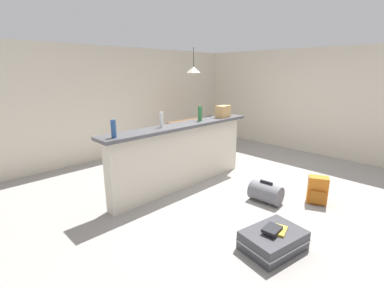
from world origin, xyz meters
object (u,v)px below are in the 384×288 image
object	(u,v)px
pendant_lamp	(194,70)
book_stack	(275,230)
bottle_amber	(229,110)
dining_chair_near_partition	(210,134)
grocery_bag	(223,111)
bottle_white	(161,120)
bottle_green	(200,114)
backpack_orange	(317,190)
duffel_bag_grey	(266,193)
suitcase_flat_charcoal	(273,240)
bottle_blue	(114,129)
dining_table	(194,125)

from	to	relation	value
pendant_lamp	book_stack	xyz separation A→B (m)	(-2.14, -3.45, -1.75)
bottle_amber	dining_chair_near_partition	world-z (taller)	bottle_amber
grocery_bag	bottle_white	bearing A→B (deg)	177.62
bottle_green	dining_chair_near_partition	size ratio (longest dim) A/B	0.28
bottle_green	backpack_orange	size ratio (longest dim) A/B	0.62
bottle_green	book_stack	distance (m)	2.43
bottle_white	duffel_bag_grey	distance (m)	1.98
bottle_white	dining_chair_near_partition	xyz separation A→B (m)	(2.11, 0.86, -0.72)
suitcase_flat_charcoal	grocery_bag	bearing A→B (deg)	53.17
bottle_green	pendant_lamp	world-z (taller)	pendant_lamp
bottle_green	bottle_blue	bearing A→B (deg)	-177.65
dining_chair_near_partition	dining_table	bearing A→B (deg)	87.06
bottle_blue	pendant_lamp	xyz separation A→B (m)	(2.96, 1.48, 0.77)
bottle_white	backpack_orange	xyz separation A→B (m)	(1.45, -1.95, -1.03)
pendant_lamp	duffel_bag_grey	distance (m)	3.52
suitcase_flat_charcoal	backpack_orange	world-z (taller)	backpack_orange
bottle_white	bottle_amber	bearing A→B (deg)	-0.38
grocery_bag	backpack_orange	bearing A→B (deg)	-89.70
grocery_bag	suitcase_flat_charcoal	world-z (taller)	grocery_bag
bottle_blue	dining_chair_near_partition	distance (m)	3.22
grocery_bag	dining_table	xyz separation A→B (m)	(0.70, 1.50, -0.58)
grocery_bag	suitcase_flat_charcoal	size ratio (longest dim) A/B	0.30
bottle_white	dining_table	xyz separation A→B (m)	(2.14, 1.44, -0.59)
bottle_blue	grocery_bag	bearing A→B (deg)	0.92
bottle_amber	grocery_bag	xyz separation A→B (m)	(-0.24, -0.05, 0.01)
bottle_blue	grocery_bag	size ratio (longest dim) A/B	0.92
bottle_blue	backpack_orange	size ratio (longest dim) A/B	0.57
backpack_orange	book_stack	size ratio (longest dim) A/B	1.30
bottle_white	bottle_green	world-z (taller)	bottle_green
book_stack	dining_chair_near_partition	bearing A→B (deg)	53.40
pendant_lamp	suitcase_flat_charcoal	size ratio (longest dim) A/B	0.71
bottle_green	pendant_lamp	bearing A→B (deg)	48.67
book_stack	bottle_amber	bearing A→B (deg)	49.73
book_stack	suitcase_flat_charcoal	bearing A→B (deg)	57.13
duffel_bag_grey	backpack_orange	world-z (taller)	backpack_orange
bottle_blue	pendant_lamp	distance (m)	3.40
bottle_amber	backpack_orange	world-z (taller)	bottle_amber
dining_table	duffel_bag_grey	bearing A→B (deg)	-113.52
bottle_green	book_stack	size ratio (longest dim) A/B	0.80
pendant_lamp	backpack_orange	xyz separation A→B (m)	(-0.63, -3.33, -1.80)
backpack_orange	book_stack	xyz separation A→B (m)	(-1.51, -0.11, 0.05)
dining_table	pendant_lamp	bearing A→B (deg)	-138.92
grocery_bag	backpack_orange	world-z (taller)	grocery_bag
bottle_white	dining_chair_near_partition	size ratio (longest dim) A/B	0.26
bottle_blue	bottle_white	size ratio (longest dim) A/B	0.99
bottle_green	dining_chair_near_partition	distance (m)	1.71
bottle_amber	pendant_lamp	size ratio (longest dim) A/B	0.34
pendant_lamp	bottle_amber	bearing A→B (deg)	-106.13
bottle_blue	bottle_green	world-z (taller)	bottle_green
pendant_lamp	backpack_orange	bearing A→B (deg)	-100.76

